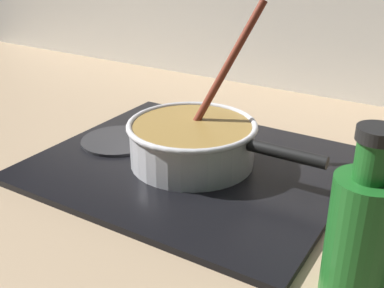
{
  "coord_description": "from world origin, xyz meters",
  "views": [
    {
      "loc": [
        0.49,
        -0.45,
        0.41
      ],
      "look_at": [
        0.07,
        0.23,
        0.05
      ],
      "focal_mm": 44.32,
      "sensor_mm": 36.0,
      "label": 1
    }
  ],
  "objects": [
    {
      "name": "ground",
      "position": [
        0.0,
        0.0,
        -0.02
      ],
      "size": [
        2.4,
        1.6,
        0.04
      ],
      "primitive_type": "cube",
      "color": "#9E8466"
    },
    {
      "name": "hob_plate",
      "position": [
        0.07,
        0.23,
        0.01
      ],
      "size": [
        0.56,
        0.48,
        0.01
      ],
      "primitive_type": "cube",
      "color": "black",
      "rests_on": "ground"
    },
    {
      "name": "burner_ring",
      "position": [
        0.07,
        0.23,
        0.02
      ],
      "size": [
        0.19,
        0.19,
        0.01
      ],
      "primitive_type": "torus",
      "color": "#592D0C",
      "rests_on": "hob_plate"
    },
    {
      "name": "spare_burner",
      "position": [
        -0.11,
        0.23,
        0.01
      ],
      "size": [
        0.15,
        0.15,
        0.01
      ],
      "primitive_type": "cylinder",
      "color": "#262628",
      "rests_on": "hob_plate"
    },
    {
      "name": "cooking_pan",
      "position": [
        0.07,
        0.23,
        0.06
      ],
      "size": [
        0.37,
        0.24,
        0.29
      ],
      "color": "silver",
      "rests_on": "hob_plate"
    },
    {
      "name": "oil_bottle",
      "position": [
        0.42,
        0.04,
        0.09
      ],
      "size": [
        0.08,
        0.08,
        0.22
      ],
      "color": "#19591E",
      "rests_on": "ground"
    }
  ]
}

